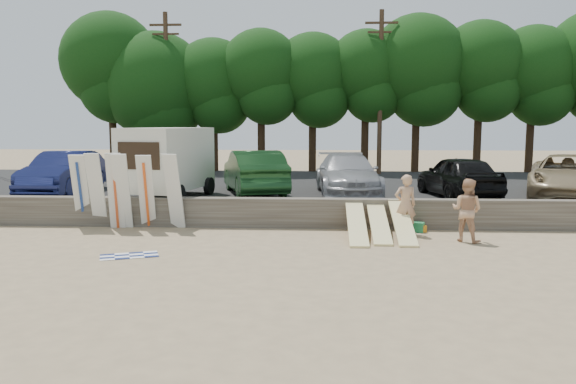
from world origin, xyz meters
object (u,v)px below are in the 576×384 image
object	(u,v)px
car_0	(64,173)
cooler	(418,227)
beachgoer_a	(405,205)
box_trailer	(167,159)
car_4	(568,176)
car_1	(254,172)
car_3	(458,176)
beachgoer_b	(467,210)
car_2	(347,174)

from	to	relation	value
car_0	cooler	world-z (taller)	car_0
beachgoer_a	cooler	world-z (taller)	beachgoer_a
box_trailer	cooler	bearing A→B (deg)	-4.86
car_4	cooler	distance (m)	7.50
car_1	cooler	bearing A→B (deg)	128.30
box_trailer	car_3	bearing A→B (deg)	16.07
car_1	car_3	size ratio (longest dim) A/B	1.12
car_3	beachgoer_b	world-z (taller)	car_3
car_2	car_4	world-z (taller)	car_4
car_0	car_1	world-z (taller)	car_1
car_0	beachgoer_b	size ratio (longest dim) A/B	2.73
beachgoer_b	car_2	bearing A→B (deg)	-24.23
car_1	car_4	world-z (taller)	car_1
box_trailer	cooler	xyz separation A→B (m)	(8.95, -2.69, -2.03)
box_trailer	cooler	size ratio (longest dim) A/B	11.86
box_trailer	beachgoer_b	distance (m)	11.00
car_3	car_4	bearing A→B (deg)	174.57
beachgoer_b	car_3	bearing A→B (deg)	-65.62
car_4	beachgoer_a	world-z (taller)	car_4
car_1	car_4	distance (m)	12.15
car_0	car_4	bearing A→B (deg)	-1.11
car_3	car_1	bearing A→B (deg)	-14.25
car_1	beachgoer_a	size ratio (longest dim) A/B	2.78
car_4	cooler	bearing A→B (deg)	-126.69
car_1	beachgoer_b	size ratio (longest dim) A/B	2.81
beachgoer_b	cooler	bearing A→B (deg)	-15.44
car_2	beachgoer_a	size ratio (longest dim) A/B	2.91
car_2	car_4	bearing A→B (deg)	-5.83
car_2	beachgoer_a	world-z (taller)	car_2
car_4	box_trailer	bearing A→B (deg)	-153.63
cooler	beachgoer_a	bearing A→B (deg)	-118.08
box_trailer	beachgoer_a	distance (m)	9.10
beachgoer_a	cooler	bearing A→B (deg)	-148.17
car_0	beachgoer_a	bearing A→B (deg)	-19.06
car_2	beachgoer_a	distance (m)	4.80
cooler	car_1	bearing A→B (deg)	166.72
cooler	box_trailer	bearing A→B (deg)	-174.73
car_1	cooler	distance (m)	7.28
car_1	car_4	bearing A→B (deg)	162.14
box_trailer	car_1	size ratio (longest dim) A/B	0.85
car_3	cooler	distance (m)	4.30
cooler	car_0	bearing A→B (deg)	-173.67
car_0	car_1	bearing A→B (deg)	1.34
car_2	car_0	bearing A→B (deg)	177.40
car_0	car_4	size ratio (longest dim) A/B	0.88
car_2	beachgoer_a	bearing A→B (deg)	-74.14
box_trailer	car_0	size ratio (longest dim) A/B	0.87
car_1	car_3	world-z (taller)	car_1
car_4	beachgoer_b	bearing A→B (deg)	-112.28
car_1	car_4	size ratio (longest dim) A/B	0.91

